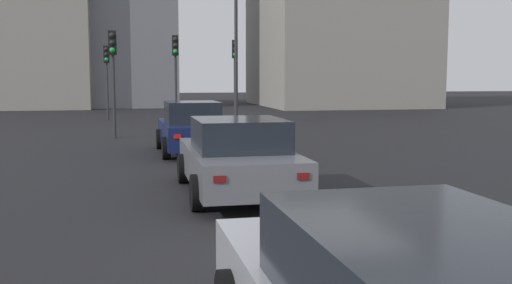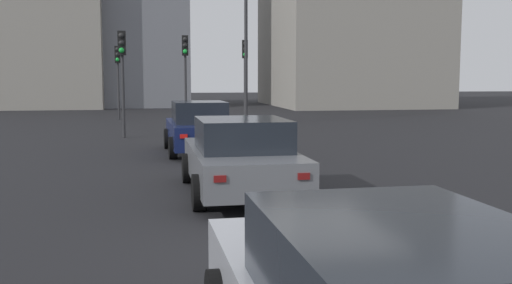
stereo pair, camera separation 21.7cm
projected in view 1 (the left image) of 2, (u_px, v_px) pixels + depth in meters
ground_plane at (286, 267)px, 7.46m from camera, size 160.00×160.00×0.20m
car_navy_lead at (192, 128)px, 17.81m from camera, size 4.19×2.05×1.57m
car_grey_second at (238, 157)px, 11.57m from camera, size 4.53×2.15×1.50m
traffic_light_near_left at (235, 64)px, 29.42m from camera, size 0.32×0.30×4.12m
traffic_light_near_right at (175, 62)px, 26.61m from camera, size 0.32×0.29×4.16m
traffic_light_far_left at (113, 61)px, 21.90m from camera, size 0.32×0.30×4.00m
traffic_light_far_right at (107, 67)px, 31.21m from camera, size 0.32×0.28×3.93m
street_lamp_kerbside at (236, 16)px, 28.04m from camera, size 0.56×0.36×9.00m
building_facade_left at (335, 9)px, 47.57m from camera, size 14.53×11.96×15.50m
building_facade_center at (132, 2)px, 46.35m from camera, size 8.52×6.57×16.33m
building_facade_right at (23, 33)px, 43.83m from camera, size 8.77×10.03×11.13m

